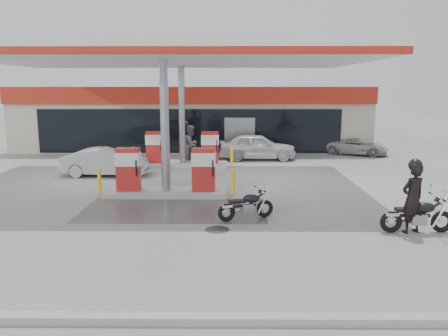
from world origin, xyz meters
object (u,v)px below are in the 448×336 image
at_px(pump_island_far, 183,153).
at_px(pump_island_near, 166,177).
at_px(biker_main, 413,198).
at_px(parked_car_right, 357,146).
at_px(parked_motorcycle, 247,206).
at_px(attendant, 191,144).
at_px(parked_car_left, 40,141).
at_px(hatchback_silver, 105,162).
at_px(main_motorcycle, 418,216).
at_px(biker_walking, 186,142).
at_px(sedan_white, 257,147).

bearing_deg(pump_island_far, pump_island_near, -90.00).
xyz_separation_m(biker_main, parked_car_right, (2.61, 14.20, -0.48)).
distance_m(parked_motorcycle, attendant, 10.31).
height_order(pump_island_near, parked_car_left, pump_island_near).
relative_size(hatchback_silver, parked_car_right, 1.06).
relative_size(pump_island_near, attendant, 2.56).
bearing_deg(hatchback_silver, pump_island_far, -51.73).
xyz_separation_m(pump_island_far, biker_main, (7.39, -10.20, 0.27)).
bearing_deg(attendant, pump_island_far, -175.37).
xyz_separation_m(main_motorcycle, biker_walking, (-7.63, 12.39, 0.53)).
bearing_deg(parked_car_right, parked_motorcycle, 174.94).
height_order(attendant, biker_walking, attendant).
relative_size(pump_island_far, parked_car_right, 1.42).
bearing_deg(parked_car_right, sedan_white, 130.21).
bearing_deg(pump_island_far, main_motorcycle, -53.32).
relative_size(biker_main, parked_car_right, 0.54).
xyz_separation_m(pump_island_far, hatchback_silver, (-3.27, -2.40, -0.08)).
relative_size(attendant, biker_walking, 1.01).
height_order(sedan_white, attendant, attendant).
bearing_deg(sedan_white, parked_car_right, -74.05).
xyz_separation_m(biker_main, parked_motorcycle, (-4.51, 1.21, -0.57)).
bearing_deg(parked_car_left, biker_walking, -97.36).
height_order(pump_island_near, biker_walking, biker_walking).
bearing_deg(pump_island_far, parked_car_left, 148.62).
height_order(main_motorcycle, sedan_white, sedan_white).
relative_size(pump_island_near, biker_walking, 2.58).
bearing_deg(parked_car_left, sedan_white, -91.58).
relative_size(sedan_white, biker_walking, 2.14).
relative_size(attendant, hatchback_silver, 0.52).
xyz_separation_m(biker_main, sedan_white, (-3.45, 12.40, -0.26)).
bearing_deg(parked_car_right, biker_walking, 123.83).
xyz_separation_m(sedan_white, hatchback_silver, (-7.21, -4.60, -0.09)).
bearing_deg(parked_motorcycle, pump_island_near, 113.49).
distance_m(sedan_white, parked_car_left, 14.30).
relative_size(pump_island_far, attendant, 2.56).
height_order(pump_island_far, parked_motorcycle, pump_island_far).
distance_m(attendant, hatchback_silver, 4.99).
bearing_deg(parked_car_right, hatchback_silver, 139.41).
distance_m(main_motorcycle, parked_motorcycle, 4.86).
height_order(hatchback_silver, biker_walking, biker_walking).
bearing_deg(pump_island_far, biker_walking, 90.96).
bearing_deg(main_motorcycle, pump_island_near, 150.10).
bearing_deg(main_motorcycle, biker_walking, 120.61).
bearing_deg(parked_motorcycle, parked_car_left, 109.76).
xyz_separation_m(sedan_white, attendant, (-3.58, -1.20, 0.28)).
bearing_deg(main_motorcycle, biker_main, -178.85).
distance_m(pump_island_far, parked_car_right, 10.77).
relative_size(sedan_white, parked_car_right, 1.18).
xyz_separation_m(pump_island_far, main_motorcycle, (7.59, -10.19, -0.24)).
bearing_deg(biker_walking, main_motorcycle, -85.04).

